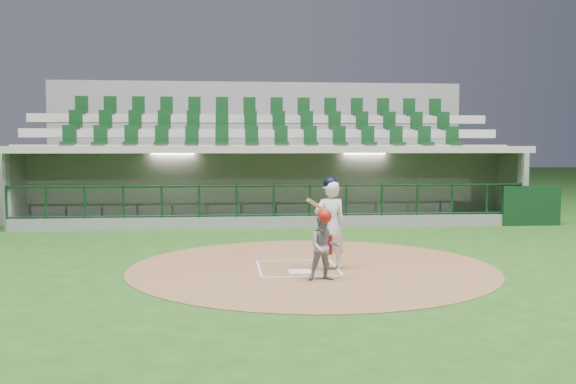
% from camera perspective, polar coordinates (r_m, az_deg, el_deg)
% --- Properties ---
extents(ground, '(120.00, 120.00, 0.00)m').
position_cam_1_polar(ground, '(12.88, 0.71, -6.59)').
color(ground, '#1F4D16').
rests_on(ground, ground).
extents(dirt_circle, '(7.20, 7.20, 0.01)m').
position_cam_1_polar(dirt_circle, '(12.71, 2.16, -6.70)').
color(dirt_circle, brown).
rests_on(dirt_circle, ground).
extents(home_plate, '(0.43, 0.43, 0.02)m').
position_cam_1_polar(home_plate, '(12.19, 1.07, -7.09)').
color(home_plate, white).
rests_on(home_plate, dirt_circle).
extents(batter_box_chalk, '(1.55, 1.80, 0.01)m').
position_cam_1_polar(batter_box_chalk, '(12.58, 0.86, -6.77)').
color(batter_box_chalk, white).
rests_on(batter_box_chalk, ground).
extents(dugout_structure, '(16.40, 3.70, 3.00)m').
position_cam_1_polar(dugout_structure, '(20.50, -1.52, 0.07)').
color(dugout_structure, slate).
rests_on(dugout_structure, ground).
extents(seating_deck, '(17.00, 6.72, 5.15)m').
position_cam_1_polar(seating_deck, '(23.55, -2.19, 1.70)').
color(seating_deck, gray).
rests_on(seating_deck, ground).
extents(batter, '(0.88, 0.90, 1.79)m').
position_cam_1_polar(batter, '(12.37, 3.75, -2.78)').
color(batter, white).
rests_on(batter, dirt_circle).
extents(catcher, '(0.59, 0.47, 1.27)m').
position_cam_1_polar(catcher, '(11.40, 3.24, -4.75)').
color(catcher, gray).
rests_on(catcher, dirt_circle).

